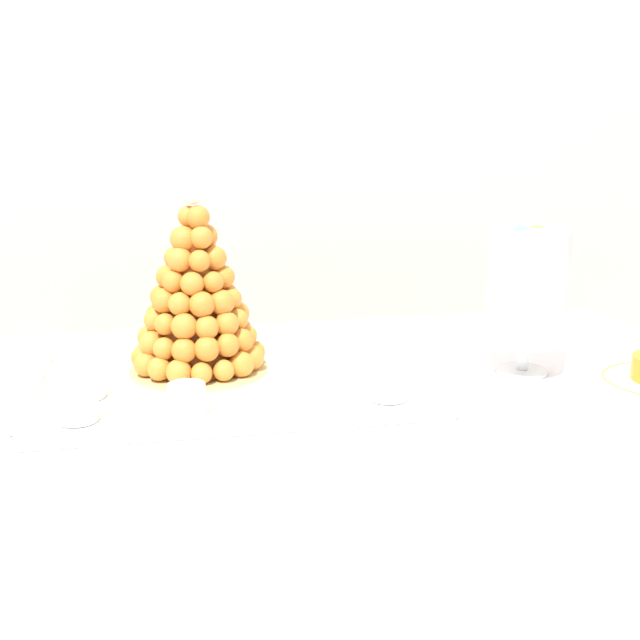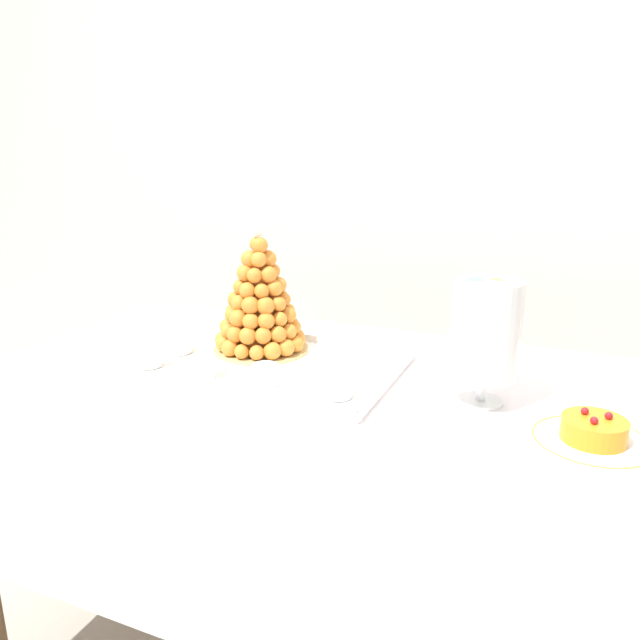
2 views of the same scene
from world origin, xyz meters
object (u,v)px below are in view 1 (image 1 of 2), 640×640
object	(u,v)px
creme_brulee_ramekin	(79,387)
wine_glass	(177,309)
dessert_cup_centre	(287,393)
dessert_cup_mid_right	(388,382)
serving_tray	(232,386)
dessert_cup_mid_left	(187,401)
macaron_goblet	(528,287)
croquembouche	(196,300)
dessert_cup_left	(77,405)

from	to	relation	value
creme_brulee_ramekin	wine_glass	distance (m)	0.24
dessert_cup_centre	creme_brulee_ramekin	xyz separation A→B (m)	(-0.32, 0.11, -0.01)
wine_glass	creme_brulee_ramekin	bearing A→B (deg)	-134.64
dessert_cup_mid_right	serving_tray	bearing A→B (deg)	154.51
dessert_cup_mid_left	wine_glass	distance (m)	0.30
dessert_cup_mid_left	wine_glass	world-z (taller)	wine_glass
dessert_cup_mid_right	wine_glass	world-z (taller)	wine_glass
dessert_cup_mid_left	dessert_cup_centre	xyz separation A→B (m)	(0.15, 0.01, -0.00)
macaron_goblet	wine_glass	distance (m)	0.62
dessert_cup_mid_left	serving_tray	bearing A→B (deg)	59.55
macaron_goblet	wine_glass	bearing A→B (deg)	164.58
croquembouche	dessert_cup_mid_left	distance (m)	0.24
dessert_cup_left	macaron_goblet	bearing A→B (deg)	8.32
serving_tray	macaron_goblet	distance (m)	0.54
dessert_cup_centre	wine_glass	bearing A→B (deg)	119.48
serving_tray	dessert_cup_left	world-z (taller)	dessert_cup_left
macaron_goblet	serving_tray	bearing A→B (deg)	178.90
serving_tray	creme_brulee_ramekin	xyz separation A→B (m)	(-0.24, -0.01, 0.02)
dessert_cup_left	creme_brulee_ramekin	size ratio (longest dim) A/B	0.70
dessert_cup_centre	dessert_cup_mid_right	world-z (taller)	dessert_cup_mid_right
dessert_cup_mid_left	creme_brulee_ramekin	bearing A→B (deg)	143.37
macaron_goblet	wine_glass	xyz separation A→B (m)	(-0.60, 0.16, -0.05)
dessert_cup_left	dessert_cup_mid_left	distance (m)	0.16
dessert_cup_centre	wine_glass	world-z (taller)	wine_glass
croquembouche	dessert_cup_mid_left	size ratio (longest dim) A/B	5.82
macaron_goblet	dessert_cup_mid_left	bearing A→B (deg)	-168.29
croquembouche	wine_glass	distance (m)	0.08
dessert_cup_left	dessert_cup_mid_left	size ratio (longest dim) A/B	1.05
serving_tray	dessert_cup_left	xyz separation A→B (m)	(-0.24, -0.12, 0.03)
croquembouche	dessert_cup_mid_left	xyz separation A→B (m)	(-0.03, -0.22, -0.10)
croquembouche	dessert_cup_centre	bearing A→B (deg)	-59.02
dessert_cup_mid_right	creme_brulee_ramekin	bearing A→B (deg)	167.82
dessert_cup_mid_left	creme_brulee_ramekin	size ratio (longest dim) A/B	0.67
serving_tray	croquembouche	distance (m)	0.16
creme_brulee_ramekin	wine_glass	xyz separation A→B (m)	(0.16, 0.16, 0.08)
croquembouche	macaron_goblet	world-z (taller)	croquembouche
dessert_cup_mid_left	wine_glass	size ratio (longest dim) A/B	0.38
serving_tray	dessert_cup_centre	bearing A→B (deg)	-58.64
wine_glass	macaron_goblet	bearing A→B (deg)	-15.42
dessert_cup_mid_right	dessert_cup_left	bearing A→B (deg)	-179.22
croquembouche	wine_glass	size ratio (longest dim) A/B	2.23
dessert_cup_mid_left	croquembouche	bearing A→B (deg)	82.57
serving_tray	dessert_cup_mid_right	world-z (taller)	dessert_cup_mid_right
croquembouche	macaron_goblet	size ratio (longest dim) A/B	1.21
creme_brulee_ramekin	macaron_goblet	xyz separation A→B (m)	(0.76, -0.00, 0.13)
dessert_cup_mid_right	macaron_goblet	size ratio (longest dim) A/B	0.24
dessert_cup_centre	macaron_goblet	size ratio (longest dim) A/B	0.20
creme_brulee_ramekin	serving_tray	bearing A→B (deg)	2.19
creme_brulee_ramekin	dessert_cup_mid_left	bearing A→B (deg)	-36.63
dessert_cup_mid_left	dessert_cup_centre	world-z (taller)	dessert_cup_mid_left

